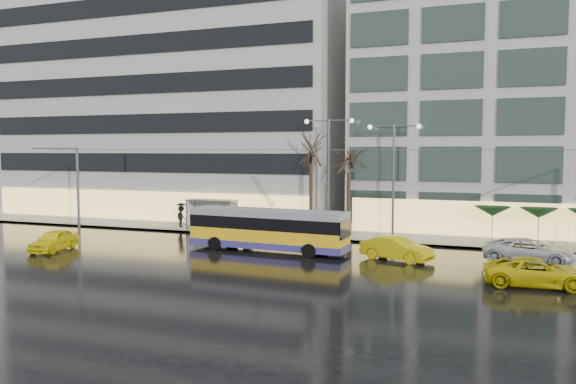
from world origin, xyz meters
The scene contains 21 objects.
ground centered at (0.00, 0.00, 0.00)m, with size 140.00×140.00×0.00m, color black.
sidewalk centered at (2.00, 14.00, 0.07)m, with size 80.00×10.00×0.15m, color gray.
kerb centered at (2.00, 9.05, 0.07)m, with size 80.00×0.10×0.15m, color slate.
building_left centered at (-16.00, 19.00, 11.15)m, with size 34.00×14.00×22.00m, color #ADABA6.
building_right centered at (19.00, 19.00, 12.65)m, with size 32.00×14.00×25.00m, color #ADABA6.
trolleybus centered at (-0.15, 3.52, 1.38)m, with size 11.09×4.64×5.08m.
catenary centered at (1.00, 7.94, 4.25)m, with size 42.24×5.12×7.00m.
bus_shelter centered at (-8.38, 10.69, 1.96)m, with size 4.20×1.60×2.51m.
street_lamp_near centered at (2.00, 10.80, 5.99)m, with size 3.96×0.36×9.03m.
street_lamp_far centered at (7.00, 10.80, 5.71)m, with size 3.96×0.36×8.53m.
tree_a centered at (0.50, 11.00, 7.09)m, with size 3.20×3.20×8.40m.
tree_b centered at (3.50, 11.20, 6.40)m, with size 3.20×3.20×7.70m.
parasol_a centered at (14.00, 11.00, 2.45)m, with size 2.50×2.50×2.65m.
parasol_b centered at (17.00, 11.00, 2.45)m, with size 2.50×2.50×2.65m.
taxi_a centered at (-13.77, -1.27, 0.71)m, with size 1.67×4.16×1.42m, color #FFEA0D.
taxi_b centered at (8.48, 3.30, 0.73)m, with size 1.55×4.45×1.46m, color #D9BC0B.
taxi_c centered at (16.10, -1.00, 0.71)m, with size 2.34×5.08×1.41m, color #D8C20B.
sedan_silver centered at (16.11, 5.22, 0.73)m, with size 2.42×5.25×1.46m, color silver.
pedestrian_a centered at (-4.53, 9.40, 1.58)m, with size 1.26×1.27×2.19m.
pedestrian_b centered at (-4.25, 9.54, 1.07)m, with size 1.03×0.88×1.85m.
pedestrian_c centered at (-11.24, 11.01, 1.27)m, with size 1.36×1.17×2.11m.
Camera 1 is at (13.84, -31.07, 6.78)m, focal length 35.00 mm.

